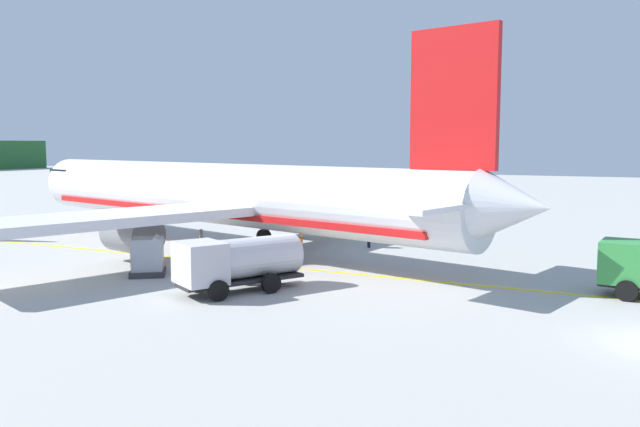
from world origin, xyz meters
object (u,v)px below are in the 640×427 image
(airliner_foreground, at_px, (223,196))
(cargo_container_near, at_px, (148,257))
(service_truck_pushback, at_px, (238,261))
(crew_marshaller, at_px, (369,231))
(crew_loader_left, at_px, (301,246))

(airliner_foreground, height_order, cargo_container_near, airliner_foreground)
(service_truck_pushback, distance_m, crew_marshaller, 14.17)
(service_truck_pushback, height_order, crew_loader_left, service_truck_pushback)
(crew_loader_left, bearing_deg, airliner_foreground, 69.47)
(airliner_foreground, distance_m, crew_loader_left, 7.54)
(airliner_foreground, height_order, service_truck_pushback, airliner_foreground)
(crew_marshaller, relative_size, crew_loader_left, 1.04)
(cargo_container_near, bearing_deg, airliner_foreground, 7.79)
(service_truck_pushback, xyz_separation_m, crew_loader_left, (7.12, 0.49, -0.38))
(cargo_container_near, bearing_deg, service_truck_pushback, -100.40)
(airliner_foreground, bearing_deg, cargo_container_near, -172.21)
(cargo_container_near, relative_size, crew_marshaller, 1.33)
(airliner_foreground, relative_size, service_truck_pushback, 6.96)
(cargo_container_near, height_order, crew_loader_left, cargo_container_near)
(cargo_container_near, bearing_deg, crew_marshaller, -27.73)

